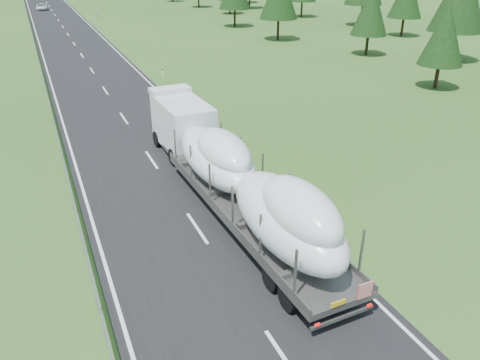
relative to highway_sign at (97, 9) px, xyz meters
name	(u,v)px	position (x,y,z in m)	size (l,w,h in m)	color
ground	(197,228)	(-7.20, -80.00, -1.81)	(400.00, 400.00, 0.00)	#2E551C
road_surface	(51,10)	(-7.20, 20.00, -1.80)	(10.00, 400.00, 0.02)	black
guardrail	(25,8)	(-12.50, 19.94, -1.21)	(0.10, 400.00, 0.76)	slate
highway_sign	(97,9)	(0.00, 0.00, 0.00)	(0.08, 0.90, 2.60)	slate
boat_truck	(232,169)	(-4.88, -78.90, 0.51)	(3.44, 20.85, 4.32)	white
distant_van	(42,7)	(-9.10, 20.27, -1.12)	(2.28, 4.94, 1.37)	silver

